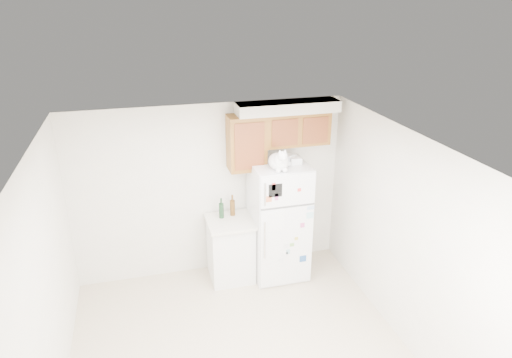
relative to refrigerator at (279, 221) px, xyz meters
name	(u,v)px	position (x,y,z in m)	size (l,w,h in m)	color
room_shell	(248,218)	(-0.79, -1.36, 0.82)	(3.84, 4.04, 2.52)	silver
refrigerator	(279,221)	(0.00, 0.00, 0.00)	(0.76, 0.78, 1.70)	white
base_counter	(231,249)	(-0.69, 0.07, -0.39)	(0.64, 0.64, 0.92)	white
cat	(279,161)	(-0.07, -0.18, 0.97)	(0.32, 0.46, 0.33)	white
storage_box_back	(289,158)	(0.15, 0.08, 0.90)	(0.18, 0.13, 0.10)	white
storage_box_front	(296,161)	(0.21, -0.03, 0.89)	(0.15, 0.11, 0.09)	white
bottle_green	(221,208)	(-0.79, 0.17, 0.22)	(0.07, 0.07, 0.30)	#19381E
bottle_amber	(232,205)	(-0.62, 0.21, 0.22)	(0.07, 0.07, 0.31)	#593814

